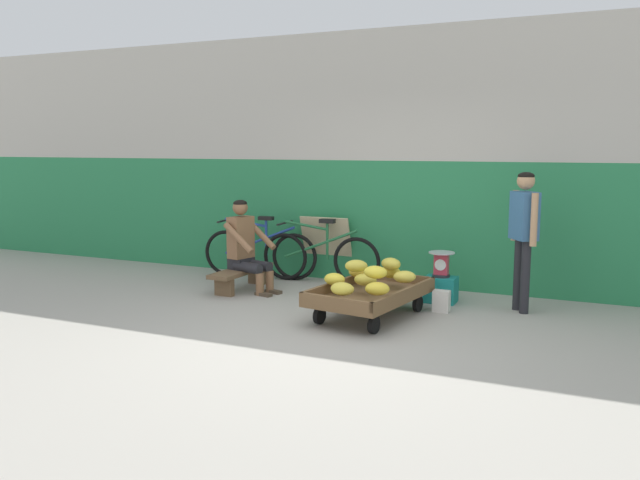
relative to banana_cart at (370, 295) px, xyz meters
name	(u,v)px	position (x,y,z in m)	size (l,w,h in m)	color
ground_plane	(325,338)	(-0.14, -0.87, -0.24)	(80.00, 80.00, 0.00)	#A39E93
back_wall	(410,159)	(-0.14, 1.83, 1.40)	(16.00, 0.30, 3.28)	#287F4C
banana_cart	(370,295)	(0.00, 0.00, 0.00)	(1.05, 1.55, 0.36)	brown
banana_pile	(370,276)	(0.01, -0.05, 0.22)	(0.92, 1.20, 0.26)	yellow
low_bench	(241,274)	(-1.95, 0.61, -0.04)	(0.33, 1.11, 0.27)	brown
vendor_seated	(246,246)	(-1.87, 0.59, 0.33)	(0.73, 0.57, 1.14)	brown
plastic_crate	(441,289)	(0.51, 0.99, -0.09)	(0.36, 0.28, 0.30)	#19847F
weighing_scale	(441,264)	(0.51, 0.99, 0.21)	(0.30, 0.30, 0.29)	#28282D
bicycle_near_left	(259,252)	(-2.12, 1.36, 0.11)	(1.65, 0.48, 0.86)	black
bicycle_far_left	(320,257)	(-1.22, 1.40, 0.11)	(1.66, 0.48, 0.86)	black
sign_board	(327,248)	(-1.23, 1.66, 0.19)	(0.70, 0.29, 0.87)	#C6B289
customer_adult	(524,226)	(1.42, 0.93, 0.71)	(0.35, 0.42, 1.53)	#232328
shopping_bag	(441,301)	(0.63, 0.55, -0.12)	(0.18, 0.12, 0.24)	silver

